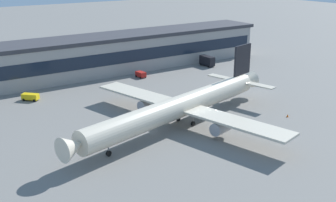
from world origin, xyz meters
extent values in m
plane|color=slate|center=(0.00, 0.00, 0.00)|extent=(600.00, 600.00, 0.00)
cube|color=#9E9993|center=(0.00, 55.41, 5.53)|extent=(149.05, 15.74, 11.06)
cube|color=#38383D|center=(0.00, 55.41, 11.66)|extent=(152.03, 16.05, 1.20)
cube|color=#192333|center=(0.00, 47.49, 6.09)|extent=(146.07, 0.16, 3.98)
cylinder|color=beige|center=(6.71, 1.09, 4.68)|extent=(52.90, 17.47, 4.95)
cone|color=beige|center=(-20.60, -5.59, 4.68)|extent=(5.45, 5.63, 4.71)
cone|color=beige|center=(34.25, 7.83, 4.68)|extent=(6.35, 5.63, 4.46)
cube|color=black|center=(31.60, 7.18, 11.12)|extent=(6.85, 2.13, 7.93)
cube|color=beige|center=(32.41, 1.77, 5.42)|extent=(4.45, 9.23, 0.30)
cube|color=beige|center=(29.82, 12.36, 5.42)|extent=(4.45, 9.23, 0.30)
cube|color=beige|center=(12.09, -12.48, 4.19)|extent=(11.52, 24.70, 0.50)
cube|color=beige|center=(5.21, 15.61, 4.19)|extent=(11.52, 24.70, 0.50)
cylinder|color=#99999E|center=(10.26, -9.22, 2.42)|extent=(4.62, 3.62, 2.72)
cylinder|color=#99999E|center=(5.10, 11.88, 2.42)|extent=(4.62, 3.62, 2.72)
cylinder|color=black|center=(-12.95, -3.72, 0.55)|extent=(1.19, 0.75, 1.10)
cylinder|color=slate|center=(-12.95, -3.72, 1.93)|extent=(0.24, 0.24, 2.20)
cylinder|color=black|center=(9.82, -0.44, 0.55)|extent=(1.19, 0.75, 1.10)
cylinder|color=slate|center=(9.82, -0.44, 1.93)|extent=(0.24, 0.24, 2.20)
cylinder|color=black|center=(8.76, 3.89, 0.55)|extent=(1.19, 0.75, 1.10)
cylinder|color=slate|center=(8.76, 3.89, 1.93)|extent=(0.24, 0.24, 2.20)
cube|color=black|center=(48.79, 42.46, 1.95)|extent=(2.58, 6.07, 3.20)
cube|color=black|center=(48.74, 44.11, 2.59)|extent=(2.27, 2.17, 0.80)
cylinder|color=black|center=(47.64, 44.53, 0.35)|extent=(0.32, 0.71, 0.70)
cylinder|color=black|center=(49.80, 44.59, 0.35)|extent=(0.32, 0.71, 0.70)
cylinder|color=black|center=(47.77, 40.33, 0.35)|extent=(0.32, 0.71, 0.70)
cylinder|color=black|center=(49.93, 40.39, 0.35)|extent=(0.32, 0.71, 0.70)
cube|color=yellow|center=(-15.37, 38.57, 1.10)|extent=(4.45, 4.46, 1.50)
cube|color=black|center=(-14.51, 37.71, 1.40)|extent=(2.33, 2.32, 0.38)
cylinder|color=black|center=(-13.67, 38.08, 0.35)|extent=(0.71, 0.71, 0.70)
cylinder|color=black|center=(-14.88, 36.88, 0.35)|extent=(0.71, 0.71, 0.70)
cylinder|color=black|center=(-15.85, 40.26, 0.35)|extent=(0.71, 0.71, 0.70)
cylinder|color=black|center=(-17.06, 39.06, 0.35)|extent=(0.71, 0.71, 0.70)
cube|color=red|center=(21.18, 42.29, 1.10)|extent=(2.28, 3.75, 1.50)
cube|color=black|center=(21.10, 43.28, 1.40)|extent=(1.93, 1.40, 0.38)
cylinder|color=black|center=(20.18, 43.48, 0.35)|extent=(0.35, 0.72, 0.70)
cylinder|color=black|center=(21.98, 43.62, 0.35)|extent=(0.35, 0.72, 0.70)
cylinder|color=black|center=(20.38, 40.97, 0.35)|extent=(0.35, 0.72, 0.70)
cylinder|color=black|center=(22.18, 41.11, 0.35)|extent=(0.35, 0.72, 0.70)
cone|color=#F2590C|center=(32.14, -8.63, 0.35)|extent=(0.56, 0.56, 0.70)
camera|label=1|loc=(-43.61, -69.52, 35.22)|focal=44.15mm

